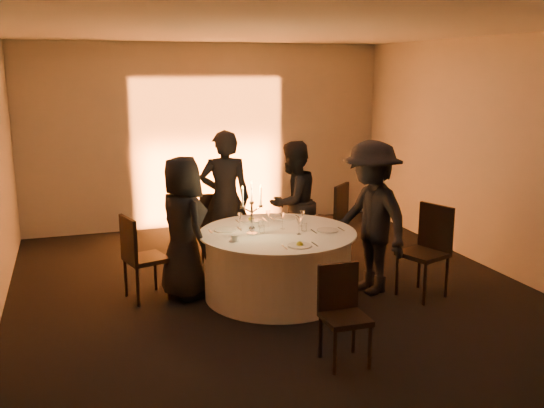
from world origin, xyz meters
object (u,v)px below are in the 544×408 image
object	(u,v)px
banquet_table	(278,264)
candelabra	(252,216)
guest_back_left	(225,199)
guest_right	(371,218)
guest_left	(183,228)
chair_front	(342,308)
coffee_cup	(234,238)
chair_right	(428,245)
chair_left	(139,253)
chair_back_right	(333,215)
guest_back_right	(293,202)
chair_back_left	(215,221)

from	to	relation	value
banquet_table	candelabra	bearing A→B (deg)	-176.15
guest_back_left	guest_right	xyz separation A→B (m)	(1.36, -1.49, -0.01)
candelabra	guest_left	bearing A→B (deg)	153.75
banquet_table	chair_front	xyz separation A→B (m)	(0.03, -1.69, 0.11)
banquet_table	chair_front	bearing A→B (deg)	-89.10
banquet_table	coffee_cup	distance (m)	0.74
guest_left	candelabra	bearing A→B (deg)	-134.13
chair_right	coffee_cup	distance (m)	2.26
guest_back_left	chair_left	bearing A→B (deg)	48.85
chair_front	guest_back_left	size ratio (longest dim) A/B	0.49
candelabra	chair_back_right	bearing A→B (deg)	38.28
chair_right	guest_back_right	xyz separation A→B (m)	(-1.05, 1.67, 0.23)
chair_back_right	guest_left	distance (m)	2.43
banquet_table	guest_back_right	xyz separation A→B (m)	(0.61, 1.14, 0.44)
banquet_table	guest_back_right	size ratio (longest dim) A/B	1.09
chair_back_right	guest_left	size ratio (longest dim) A/B	0.63
banquet_table	guest_right	world-z (taller)	guest_right
candelabra	guest_back_left	bearing A→B (deg)	89.05
chair_right	candelabra	xyz separation A→B (m)	(-1.97, 0.50, 0.38)
chair_left	chair_back_left	bearing A→B (deg)	-58.60
guest_back_left	coffee_cup	xyz separation A→B (m)	(-0.28, -1.50, -0.11)
chair_right	chair_left	bearing A→B (deg)	-125.17
guest_back_right	candelabra	size ratio (longest dim) A/B	2.70
chair_front	guest_back_right	world-z (taller)	guest_back_right
chair_back_left	guest_left	bearing A→B (deg)	73.90
chair_left	guest_left	bearing A→B (deg)	-111.20
chair_back_left	chair_front	size ratio (longest dim) A/B	1.06
chair_front	coffee_cup	size ratio (longest dim) A/B	8.04
guest_left	guest_back_right	size ratio (longest dim) A/B	0.99
coffee_cup	guest_back_right	bearing A→B (deg)	48.97
chair_back_left	guest_back_left	world-z (taller)	guest_back_left
banquet_table	coffee_cup	world-z (taller)	coffee_cup
chair_front	guest_back_left	xyz separation A→B (m)	(-0.32, 2.97, 0.41)
chair_back_right	chair_right	bearing A→B (deg)	60.93
chair_back_right	candelabra	size ratio (longest dim) A/B	1.69
chair_back_left	guest_right	bearing A→B (deg)	138.76
chair_right	guest_back_right	bearing A→B (deg)	-167.16
banquet_table	guest_left	bearing A→B (deg)	162.12
chair_left	chair_front	xyz separation A→B (m)	(1.55, -2.07, -0.06)
banquet_table	guest_back_right	bearing A→B (deg)	61.89
chair_front	guest_left	xyz separation A→B (m)	(-1.05, 2.02, 0.32)
chair_back_right	candelabra	xyz separation A→B (m)	(-1.54, -1.22, 0.40)
guest_back_left	candelabra	world-z (taller)	guest_back_left
chair_right	guest_back_left	size ratio (longest dim) A/B	0.58
banquet_table	coffee_cup	size ratio (longest dim) A/B	16.36
guest_back_right	guest_back_left	bearing A→B (deg)	-37.00
chair_back_left	guest_back_left	bearing A→B (deg)	110.94
guest_back_left	candelabra	distance (m)	1.31
banquet_table	chair_right	world-z (taller)	chair_right
guest_back_left	guest_right	world-z (taller)	guest_back_left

